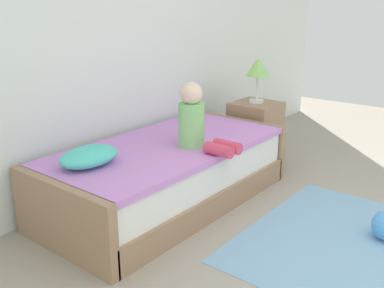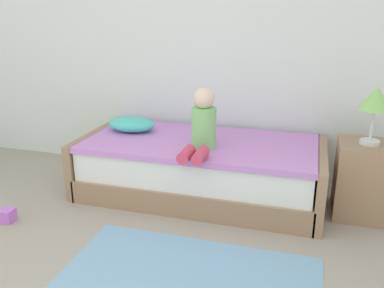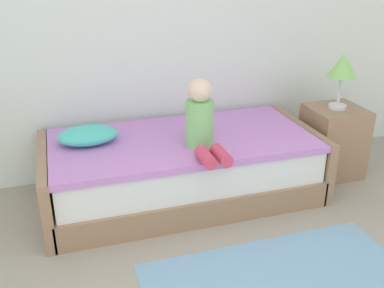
{
  "view_description": "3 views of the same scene",
  "coord_description": "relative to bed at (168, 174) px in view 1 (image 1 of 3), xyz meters",
  "views": [
    {
      "loc": [
        -2.49,
        -0.23,
        1.57
      ],
      "look_at": [
        -0.01,
        1.75,
        0.55
      ],
      "focal_mm": 41.42,
      "sensor_mm": 36.0,
      "label": 1
    },
    {
      "loc": [
        0.88,
        -1.24,
        1.6
      ],
      "look_at": [
        -0.01,
        1.75,
        0.55
      ],
      "focal_mm": 38.22,
      "sensor_mm": 36.0,
      "label": 2
    },
    {
      "loc": [
        -0.87,
        -0.98,
        1.79
      ],
      "look_at": [
        -0.01,
        1.75,
        0.55
      ],
      "focal_mm": 41.26,
      "sensor_mm": 36.0,
      "label": 3
    }
  ],
  "objects": [
    {
      "name": "table_lamp",
      "position": [
        1.35,
        -0.0,
        0.69
      ],
      "size": [
        0.24,
        0.24,
        0.45
      ],
      "color": "silver",
      "rests_on": "nightstand"
    },
    {
      "name": "wall_rear",
      "position": [
        0.01,
        0.6,
        1.2
      ],
      "size": [
        7.2,
        0.1,
        2.9
      ],
      "primitive_type": "cube",
      "color": "silver",
      "rests_on": "ground"
    },
    {
      "name": "pillow",
      "position": [
        -0.69,
        0.1,
        0.32
      ],
      "size": [
        0.44,
        0.3,
        0.13
      ],
      "primitive_type": "ellipsoid",
      "color": "#4CCCBC",
      "rests_on": "bed"
    },
    {
      "name": "bed",
      "position": [
        0.0,
        0.0,
        0.0
      ],
      "size": [
        2.11,
        1.0,
        0.5
      ],
      "color": "#997556",
      "rests_on": "ground"
    },
    {
      "name": "area_rug",
      "position": [
        0.26,
        -1.3,
        -0.24
      ],
      "size": [
        1.6,
        1.1,
        0.01
      ],
      "primitive_type": "cube",
      "color": "#7AA8CC",
      "rests_on": "ground"
    },
    {
      "name": "child_figure",
      "position": [
        0.08,
        -0.23,
        0.46
      ],
      "size": [
        0.2,
        0.51,
        0.5
      ],
      "color": "#7FC672",
      "rests_on": "bed"
    },
    {
      "name": "nightstand",
      "position": [
        1.35,
        -0.0,
        0.05
      ],
      "size": [
        0.44,
        0.44,
        0.6
      ],
      "primitive_type": "cube",
      "color": "#997556",
      "rests_on": "ground"
    }
  ]
}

